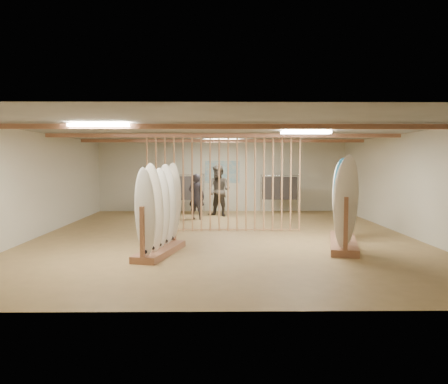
{
  "coord_description": "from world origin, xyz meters",
  "views": [
    {
      "loc": [
        -0.14,
        -11.76,
        2.02
      ],
      "look_at": [
        0.0,
        0.0,
        1.2
      ],
      "focal_mm": 35.0,
      "sensor_mm": 36.0,
      "label": 1
    }
  ],
  "objects_px": {
    "rack_right": "(344,216)",
    "shopper_b": "(219,187)",
    "rack_left": "(160,225)",
    "clothing_rack_b": "(280,188)",
    "clothing_rack_a": "(184,188)",
    "shopper_a": "(196,194)"
  },
  "relations": [
    {
      "from": "rack_right",
      "to": "shopper_b",
      "type": "relative_size",
      "value": 1.27
    },
    {
      "from": "rack_left",
      "to": "clothing_rack_b",
      "type": "distance_m",
      "value": 8.28
    },
    {
      "from": "clothing_rack_a",
      "to": "shopper_a",
      "type": "distance_m",
      "value": 1.41
    },
    {
      "from": "clothing_rack_b",
      "to": "shopper_a",
      "type": "height_order",
      "value": "shopper_a"
    },
    {
      "from": "shopper_a",
      "to": "shopper_b",
      "type": "xyz_separation_m",
      "value": [
        0.79,
        0.87,
        0.17
      ]
    },
    {
      "from": "clothing_rack_a",
      "to": "shopper_b",
      "type": "bearing_deg",
      "value": -20.16
    },
    {
      "from": "clothing_rack_b",
      "to": "shopper_a",
      "type": "distance_m",
      "value": 3.56
    },
    {
      "from": "rack_left",
      "to": "rack_right",
      "type": "distance_m",
      "value": 4.35
    },
    {
      "from": "rack_left",
      "to": "clothing_rack_a",
      "type": "distance_m",
      "value": 7.07
    },
    {
      "from": "clothing_rack_a",
      "to": "shopper_a",
      "type": "xyz_separation_m",
      "value": [
        0.52,
        -1.31,
        -0.11
      ]
    },
    {
      "from": "rack_right",
      "to": "shopper_a",
      "type": "relative_size",
      "value": 1.5
    },
    {
      "from": "rack_right",
      "to": "shopper_b",
      "type": "height_order",
      "value": "shopper_b"
    },
    {
      "from": "clothing_rack_a",
      "to": "shopper_b",
      "type": "height_order",
      "value": "shopper_b"
    },
    {
      "from": "rack_left",
      "to": "rack_right",
      "type": "bearing_deg",
      "value": 24.68
    },
    {
      "from": "clothing_rack_a",
      "to": "shopper_a",
      "type": "height_order",
      "value": "shopper_a"
    },
    {
      "from": "rack_right",
      "to": "shopper_b",
      "type": "distance_m",
      "value": 6.49
    },
    {
      "from": "clothing_rack_a",
      "to": "rack_right",
      "type": "bearing_deg",
      "value": -57.03
    },
    {
      "from": "rack_left",
      "to": "shopper_b",
      "type": "bearing_deg",
      "value": 92.23
    },
    {
      "from": "clothing_rack_b",
      "to": "rack_right",
      "type": "bearing_deg",
      "value": -81.97
    },
    {
      "from": "shopper_b",
      "to": "rack_left",
      "type": "bearing_deg",
      "value": -70.82
    },
    {
      "from": "rack_left",
      "to": "rack_right",
      "type": "height_order",
      "value": "rack_right"
    },
    {
      "from": "clothing_rack_b",
      "to": "shopper_a",
      "type": "relative_size",
      "value": 0.84
    }
  ]
}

